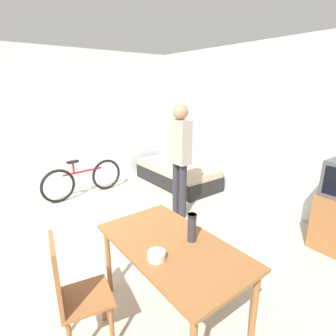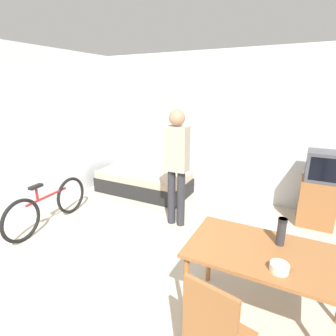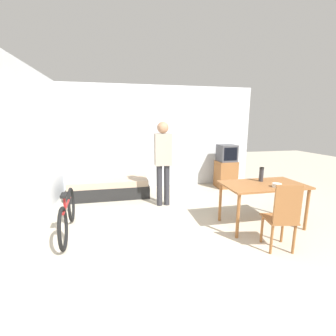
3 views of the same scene
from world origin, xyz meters
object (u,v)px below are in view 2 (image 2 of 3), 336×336
(tv, at_px, (319,190))
(thermos_flask, at_px, (281,230))
(bicycle, at_px, (48,206))
(daybed, at_px, (144,182))
(dining_table, at_px, (269,261))
(mate_bowl, at_px, (279,268))
(person_standing, at_px, (177,160))

(tv, xyz_separation_m, thermos_flask, (-0.40, -2.13, 0.32))
(bicycle, relative_size, thermos_flask, 6.34)
(daybed, relative_size, dining_table, 1.37)
(tv, xyz_separation_m, mate_bowl, (-0.37, -2.51, 0.22))
(daybed, height_order, bicycle, bicycle)
(dining_table, height_order, bicycle, dining_table)
(person_standing, xyz_separation_m, thermos_flask, (1.53, -1.14, -0.16))
(dining_table, height_order, thermos_flask, thermos_flask)
(person_standing, bearing_deg, mate_bowl, -44.20)
(daybed, relative_size, person_standing, 1.04)
(dining_table, relative_size, mate_bowl, 9.68)
(tv, xyz_separation_m, person_standing, (-1.93, -0.99, 0.49))
(mate_bowl, bearing_deg, person_standing, 135.80)
(thermos_flask, height_order, mate_bowl, thermos_flask)
(bicycle, bearing_deg, daybed, 72.62)
(bicycle, height_order, person_standing, person_standing)
(tv, distance_m, bicycle, 4.13)
(person_standing, bearing_deg, dining_table, -41.37)
(daybed, bearing_deg, dining_table, -39.81)
(bicycle, xyz_separation_m, thermos_flask, (3.26, -0.21, 0.56))
(tv, bearing_deg, dining_table, -101.21)
(dining_table, distance_m, person_standing, 2.01)
(person_standing, relative_size, mate_bowl, 12.69)
(mate_bowl, bearing_deg, daybed, 138.40)
(dining_table, bearing_deg, thermos_flask, 70.20)
(tv, bearing_deg, mate_bowl, -98.33)
(daybed, height_order, person_standing, person_standing)
(tv, relative_size, mate_bowl, 8.35)
(person_standing, xyz_separation_m, mate_bowl, (1.56, -1.52, -0.27))
(daybed, distance_m, person_standing, 1.68)
(daybed, xyz_separation_m, tv, (3.08, 0.09, 0.35))
(daybed, xyz_separation_m, thermos_flask, (2.69, -2.03, 0.67))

